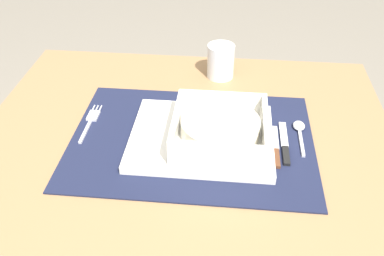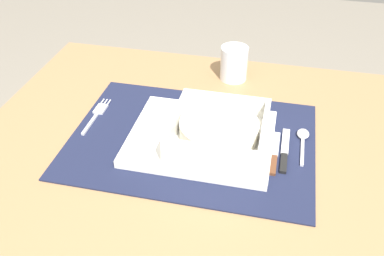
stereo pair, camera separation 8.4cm
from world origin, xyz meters
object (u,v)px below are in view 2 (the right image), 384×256
Objects in this scene: fork at (98,113)px; butter_knife at (284,153)px; porridge_bowl at (219,131)px; bread_knife at (274,155)px; dining_table at (186,181)px; drinking_glass at (234,64)px; spoon at (303,137)px.

fork is 1.00× the size of butter_knife.
porridge_bowl is 1.40× the size of bread_knife.
fork is (-0.20, 0.03, 0.13)m from dining_table.
fork is at bearing 175.56° from bread_knife.
spoon is at bearing -51.43° from drinking_glass.
fork is 1.05× the size of bread_knife.
fork is 0.40m from butter_knife.
dining_table is 6.67× the size of bread_knife.
bread_knife is (0.11, -0.01, -0.04)m from porridge_bowl.
porridge_bowl is 1.34× the size of fork.
butter_knife and bread_knife have the same top height.
spoon reaches higher than bread_knife.
dining_table is 0.30m from drinking_glass.
spoon is 0.06m from butter_knife.
butter_knife reaches higher than fork.
dining_table is 0.18m from porridge_bowl.
porridge_bowl is at bearing -18.72° from dining_table.
spoon reaches higher than dining_table.
butter_knife is (0.20, -0.02, 0.13)m from dining_table.
butter_knife reaches higher than dining_table.
spoon is 0.08m from bread_knife.
bread_knife is (-0.02, -0.01, 0.00)m from butter_knife.
porridge_bowl is at bearing -11.07° from fork.
bread_knife is 1.54× the size of drinking_glass.
porridge_bowl is 2.17× the size of drinking_glass.
fork is 0.34m from drinking_glass.
porridge_bowl is 0.27m from drinking_glass.
bread_knife reaches higher than fork.
porridge_bowl is 0.28m from fork.
butter_knife is 0.30m from drinking_glass.
butter_knife is 1.05× the size of bread_knife.
drinking_glass is (-0.14, 0.27, 0.03)m from butter_knife.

